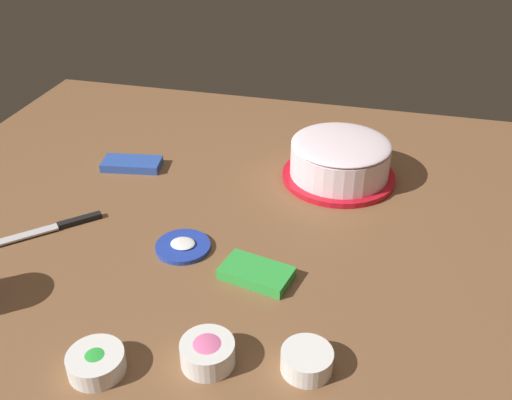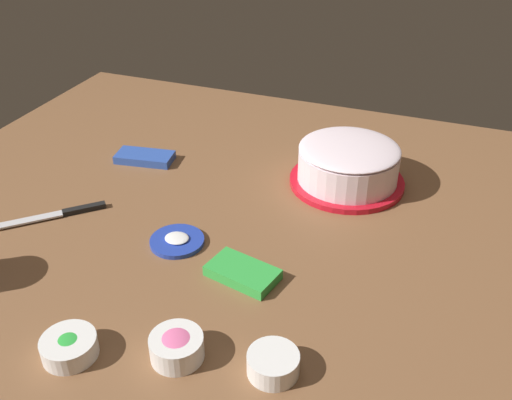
{
  "view_description": "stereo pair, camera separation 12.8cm",
  "coord_description": "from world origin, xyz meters",
  "px_view_note": "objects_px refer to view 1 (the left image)",
  "views": [
    {
      "loc": [
        -0.35,
        0.94,
        0.72
      ],
      "look_at": [
        -0.09,
        -0.11,
        0.04
      ],
      "focal_mm": 40.13,
      "sensor_mm": 36.0,
      "label": 1
    },
    {
      "loc": [
        -0.47,
        0.9,
        0.72
      ],
      "look_at": [
        -0.09,
        -0.11,
        0.04
      ],
      "focal_mm": 40.13,
      "sensor_mm": 36.0,
      "label": 2
    }
  ],
  "objects_px": {
    "sprinkle_bowl_pink": "(207,352)",
    "spreading_knife": "(58,226)",
    "sprinkle_bowl_yellow": "(307,360)",
    "candy_box_upper": "(256,273)",
    "frosted_cake": "(340,160)",
    "candy_box_lower": "(132,164)",
    "frosting_tub_lid": "(183,246)",
    "sprinkle_bowl_green": "(96,362)"
  },
  "relations": [
    {
      "from": "sprinkle_bowl_yellow",
      "to": "sprinkle_bowl_pink",
      "type": "bearing_deg",
      "value": 9.21
    },
    {
      "from": "spreading_knife",
      "to": "sprinkle_bowl_green",
      "type": "relative_size",
      "value": 2.01
    },
    {
      "from": "sprinkle_bowl_pink",
      "to": "candy_box_upper",
      "type": "height_order",
      "value": "sprinkle_bowl_pink"
    },
    {
      "from": "sprinkle_bowl_green",
      "to": "frosted_cake",
      "type": "bearing_deg",
      "value": -112.97
    },
    {
      "from": "sprinkle_bowl_pink",
      "to": "sprinkle_bowl_green",
      "type": "height_order",
      "value": "sprinkle_bowl_pink"
    },
    {
      "from": "frosted_cake",
      "to": "candy_box_upper",
      "type": "distance_m",
      "value": 0.43
    },
    {
      "from": "spreading_knife",
      "to": "sprinkle_bowl_green",
      "type": "bearing_deg",
      "value": 128.56
    },
    {
      "from": "frosted_cake",
      "to": "spreading_knife",
      "type": "height_order",
      "value": "frosted_cake"
    },
    {
      "from": "frosted_cake",
      "to": "sprinkle_bowl_pink",
      "type": "height_order",
      "value": "frosted_cake"
    },
    {
      "from": "candy_box_lower",
      "to": "sprinkle_bowl_pink",
      "type": "bearing_deg",
      "value": 115.51
    },
    {
      "from": "sprinkle_bowl_yellow",
      "to": "candy_box_upper",
      "type": "bearing_deg",
      "value": -56.37
    },
    {
      "from": "sprinkle_bowl_pink",
      "to": "sprinkle_bowl_yellow",
      "type": "xyz_separation_m",
      "value": [
        -0.16,
        -0.03,
        -0.0
      ]
    },
    {
      "from": "frosted_cake",
      "to": "sprinkle_bowl_yellow",
      "type": "relative_size",
      "value": 3.33
    },
    {
      "from": "sprinkle_bowl_pink",
      "to": "spreading_knife",
      "type": "bearing_deg",
      "value": -32.57
    },
    {
      "from": "sprinkle_bowl_pink",
      "to": "candy_box_lower",
      "type": "xyz_separation_m",
      "value": [
        0.39,
        -0.57,
        -0.01
      ]
    },
    {
      "from": "frosted_cake",
      "to": "candy_box_upper",
      "type": "height_order",
      "value": "frosted_cake"
    },
    {
      "from": "frosting_tub_lid",
      "to": "sprinkle_bowl_yellow",
      "type": "xyz_separation_m",
      "value": [
        -0.3,
        0.25,
        0.01
      ]
    },
    {
      "from": "sprinkle_bowl_pink",
      "to": "candy_box_lower",
      "type": "distance_m",
      "value": 0.69
    },
    {
      "from": "spreading_knife",
      "to": "sprinkle_bowl_pink",
      "type": "relative_size",
      "value": 2.08
    },
    {
      "from": "sprinkle_bowl_yellow",
      "to": "candy_box_upper",
      "type": "xyz_separation_m",
      "value": [
        0.13,
        -0.2,
        -0.01
      ]
    },
    {
      "from": "frosted_cake",
      "to": "frosting_tub_lid",
      "type": "xyz_separation_m",
      "value": [
        0.28,
        0.37,
        -0.05
      ]
    },
    {
      "from": "frosting_tub_lid",
      "to": "sprinkle_bowl_green",
      "type": "bearing_deg",
      "value": 86.34
    },
    {
      "from": "spreading_knife",
      "to": "candy_box_upper",
      "type": "relative_size",
      "value": 1.37
    },
    {
      "from": "frosting_tub_lid",
      "to": "sprinkle_bowl_pink",
      "type": "relative_size",
      "value": 1.28
    },
    {
      "from": "sprinkle_bowl_pink",
      "to": "sprinkle_bowl_yellow",
      "type": "height_order",
      "value": "sprinkle_bowl_pink"
    },
    {
      "from": "sprinkle_bowl_green",
      "to": "sprinkle_bowl_pink",
      "type": "bearing_deg",
      "value": -160.48
    },
    {
      "from": "frosted_cake",
      "to": "sprinkle_bowl_pink",
      "type": "bearing_deg",
      "value": 78.47
    },
    {
      "from": "candy_box_upper",
      "to": "sprinkle_bowl_pink",
      "type": "bearing_deg",
      "value": 96.37
    },
    {
      "from": "sprinkle_bowl_green",
      "to": "frosting_tub_lid",
      "type": "bearing_deg",
      "value": -93.66
    },
    {
      "from": "frosting_tub_lid",
      "to": "sprinkle_bowl_green",
      "type": "xyz_separation_m",
      "value": [
        0.02,
        0.34,
        0.01
      ]
    },
    {
      "from": "frosting_tub_lid",
      "to": "sprinkle_bowl_yellow",
      "type": "relative_size",
      "value": 1.36
    },
    {
      "from": "spreading_knife",
      "to": "candy_box_upper",
      "type": "height_order",
      "value": "candy_box_upper"
    },
    {
      "from": "candy_box_lower",
      "to": "candy_box_upper",
      "type": "distance_m",
      "value": 0.54
    },
    {
      "from": "sprinkle_bowl_green",
      "to": "spreading_knife",
      "type": "bearing_deg",
      "value": -51.44
    },
    {
      "from": "frosted_cake",
      "to": "candy_box_lower",
      "type": "bearing_deg",
      "value": 7.91
    },
    {
      "from": "frosting_tub_lid",
      "to": "spreading_knife",
      "type": "xyz_separation_m",
      "value": [
        0.29,
        -0.0,
        -0.0
      ]
    },
    {
      "from": "sprinkle_bowl_pink",
      "to": "sprinkle_bowl_yellow",
      "type": "relative_size",
      "value": 1.06
    },
    {
      "from": "sprinkle_bowl_pink",
      "to": "candy_box_upper",
      "type": "relative_size",
      "value": 0.66
    },
    {
      "from": "sprinkle_bowl_pink",
      "to": "sprinkle_bowl_yellow",
      "type": "bearing_deg",
      "value": -170.79
    },
    {
      "from": "frosting_tub_lid",
      "to": "candy_box_upper",
      "type": "xyz_separation_m",
      "value": [
        -0.17,
        0.05,
        0.0
      ]
    },
    {
      "from": "candy_box_lower",
      "to": "candy_box_upper",
      "type": "relative_size",
      "value": 1.1
    },
    {
      "from": "sprinkle_bowl_pink",
      "to": "candy_box_upper",
      "type": "bearing_deg",
      "value": -96.34
    }
  ]
}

